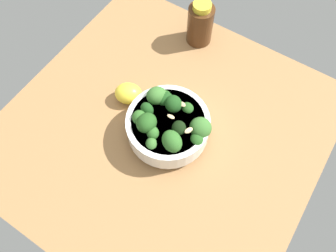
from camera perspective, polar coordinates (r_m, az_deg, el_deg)
ground_plane at (r=76.09cm, az=-0.91°, el=-0.90°), size 67.76×67.76×3.36cm
bowl_of_broccoli at (r=69.77cm, az=-0.03°, el=0.31°), size 18.25×17.59×10.53cm
lemon_wedge at (r=76.90cm, az=-6.82°, el=5.56°), size 7.85×7.35×4.68cm
bottle_tall at (r=85.72cm, az=5.54°, el=17.07°), size 6.39×6.39×11.69cm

